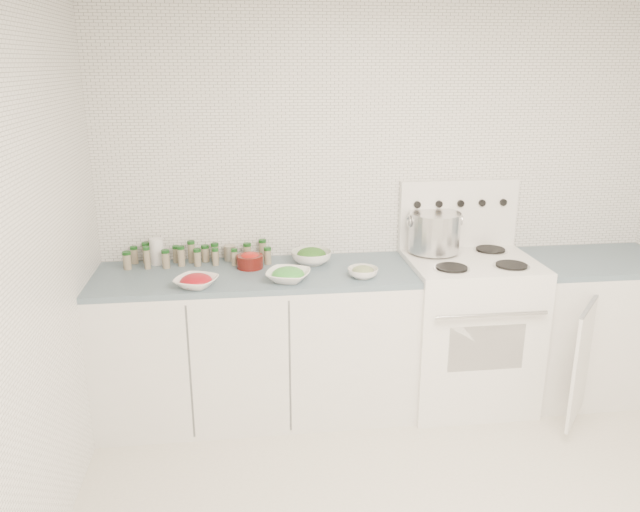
{
  "coord_description": "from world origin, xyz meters",
  "views": [
    {
      "loc": [
        -0.87,
        -2.26,
        2.07
      ],
      "look_at": [
        -0.45,
        1.14,
        1.0
      ],
      "focal_mm": 35.0,
      "sensor_mm": 36.0,
      "label": 1
    }
  ],
  "objects_px": {
    "stock_pot": "(434,230)",
    "bowl_snowpea": "(288,275)",
    "stove": "(466,325)",
    "bowl_tomato": "(196,281)"
  },
  "relations": [
    {
      "from": "stock_pot",
      "to": "bowl_snowpea",
      "type": "relative_size",
      "value": 1.09
    },
    {
      "from": "stove",
      "to": "bowl_snowpea",
      "type": "xyz_separation_m",
      "value": [
        -1.12,
        -0.17,
        0.44
      ]
    },
    {
      "from": "bowl_snowpea",
      "to": "bowl_tomato",
      "type": "bearing_deg",
      "value": -175.87
    },
    {
      "from": "bowl_tomato",
      "to": "bowl_snowpea",
      "type": "bearing_deg",
      "value": 4.13
    },
    {
      "from": "stove",
      "to": "stock_pot",
      "type": "height_order",
      "value": "stove"
    },
    {
      "from": "bowl_tomato",
      "to": "bowl_snowpea",
      "type": "xyz_separation_m",
      "value": [
        0.5,
        0.04,
        0.0
      ]
    },
    {
      "from": "stock_pot",
      "to": "bowl_snowpea",
      "type": "bearing_deg",
      "value": -161.09
    },
    {
      "from": "stove",
      "to": "bowl_tomato",
      "type": "bearing_deg",
      "value": -172.86
    },
    {
      "from": "stock_pot",
      "to": "bowl_tomato",
      "type": "relative_size",
      "value": 1.15
    },
    {
      "from": "stock_pot",
      "to": "bowl_snowpea",
      "type": "height_order",
      "value": "stock_pot"
    }
  ]
}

